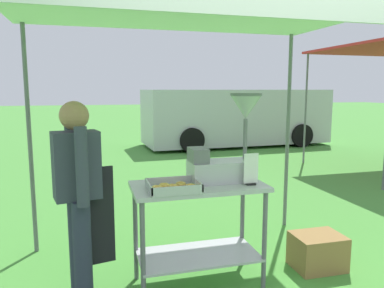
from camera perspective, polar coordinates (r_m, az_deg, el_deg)
ground_plane at (r=8.11m, az=-7.07°, el=-3.76°), size 70.00×70.00×0.00m
stall_canopy at (r=3.21m, az=0.51°, el=19.19°), size 3.12×2.10×2.39m
donut_cart at (r=3.23m, az=0.96°, el=-10.48°), size 1.12×0.57×0.90m
donut_tray at (r=2.97m, az=-2.84°, el=-6.68°), size 0.40×0.33×0.07m
donut_fryer at (r=3.24m, az=5.47°, el=-0.71°), size 0.64×0.28×0.76m
menu_sign at (r=3.15m, az=9.03°, el=-4.16°), size 0.13×0.05×0.27m
vendor at (r=3.04m, az=-17.02°, el=-7.11°), size 0.47×0.54×1.61m
supply_crate at (r=3.88m, az=18.68°, el=-15.33°), size 0.47×0.37×0.33m
van_silver at (r=11.46m, az=6.65°, el=4.21°), size 5.60×2.27×1.69m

